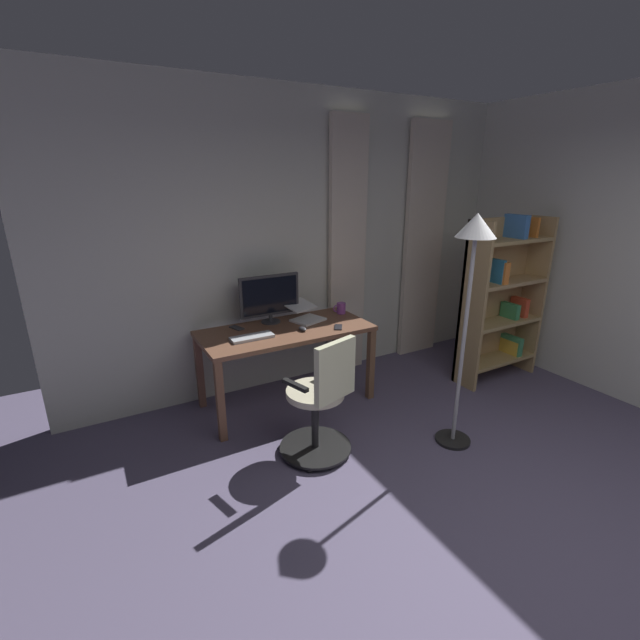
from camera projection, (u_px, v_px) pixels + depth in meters
ground_plane at (603, 614)px, 2.14m from camera, size 8.32×8.32×0.00m
back_room_partition at (303, 243)px, 4.34m from camera, size 4.83×0.10×2.84m
curtain_left_panel at (423, 244)px, 4.98m from camera, size 0.53×0.06×2.62m
curtain_right_panel at (347, 251)px, 4.49m from camera, size 0.42×0.06×2.62m
desk at (286, 338)px, 3.96m from camera, size 1.54×0.71×0.74m
office_chair at (321, 403)px, 3.23m from camera, size 0.56×0.56×0.98m
computer_monitor at (270, 297)px, 4.02m from camera, size 0.58×0.18×0.45m
computer_keyboard at (252, 337)px, 3.68m from camera, size 0.37×0.14×0.02m
laptop at (305, 314)px, 4.15m from camera, size 0.37×0.41×0.16m
computer_mouse at (303, 329)px, 3.87m from camera, size 0.06×0.10×0.04m
cell_phone_face_up at (237, 328)px, 3.93m from camera, size 0.11×0.16×0.01m
cell_phone_by_monitor at (338, 327)px, 3.95m from camera, size 0.14×0.16×0.01m
mug_coffee at (341, 308)px, 4.35m from camera, size 0.14×0.09×0.11m
bookshelf at (500, 299)px, 4.46m from camera, size 0.94×0.30×1.70m
floor_lamp at (472, 265)px, 3.08m from camera, size 0.28×0.28×1.82m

